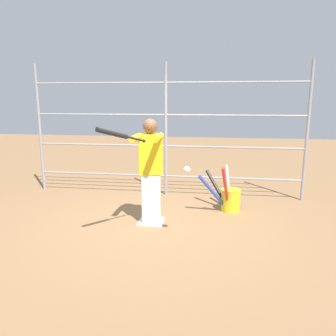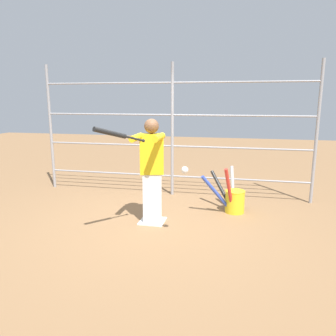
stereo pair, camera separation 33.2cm
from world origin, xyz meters
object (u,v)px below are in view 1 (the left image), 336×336
at_px(bat_bucket, 229,198).
at_px(softball_in_flight, 187,170).
at_px(batter, 150,168).
at_px(baseball_bat_swinging, 117,134).

bearing_deg(bat_bucket, softball_in_flight, 65.25).
relative_size(batter, bat_bucket, 1.96).
distance_m(baseball_bat_swinging, bat_bucket, 2.56).
bearing_deg(baseball_bat_swinging, bat_bucket, -133.66).
bearing_deg(bat_bucket, baseball_bat_swinging, 46.34).
relative_size(softball_in_flight, bat_bucket, 0.11).
relative_size(batter, softball_in_flight, 17.42).
height_order(baseball_bat_swinging, softball_in_flight, baseball_bat_swinging).
bearing_deg(bat_bucket, batter, 31.22).
relative_size(baseball_bat_swinging, bat_bucket, 0.84).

